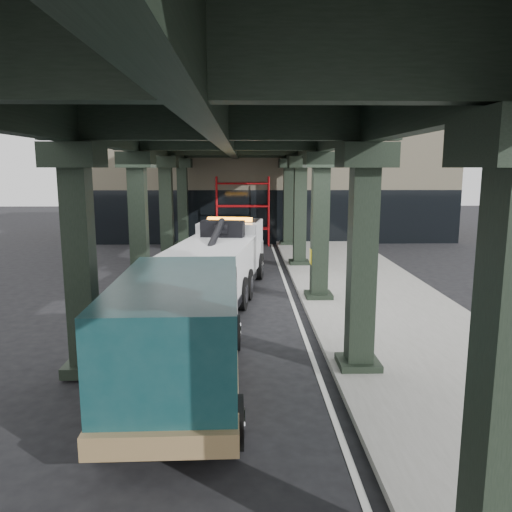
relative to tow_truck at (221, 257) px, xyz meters
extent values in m
plane|color=black|center=(0.76, -3.37, -1.32)|extent=(90.00, 90.00, 0.00)
cube|color=gray|center=(5.26, -1.37, -1.25)|extent=(5.00, 40.00, 0.15)
cube|color=silver|center=(2.46, -1.37, -1.31)|extent=(0.12, 38.00, 0.01)
cube|color=black|center=(3.36, -13.37, 1.18)|extent=(0.55, 0.55, 5.00)
cube|color=black|center=(3.36, -7.37, 1.18)|extent=(0.55, 0.55, 5.00)
cube|color=black|center=(3.36, -7.37, 3.43)|extent=(1.10, 1.10, 0.50)
cube|color=black|center=(3.36, -7.37, -1.14)|extent=(0.90, 0.90, 0.24)
cube|color=black|center=(3.36, -1.37, 1.18)|extent=(0.55, 0.55, 5.00)
cube|color=black|center=(3.36, -1.37, 3.43)|extent=(1.10, 1.10, 0.50)
cube|color=black|center=(3.36, -1.37, -1.14)|extent=(0.90, 0.90, 0.24)
cube|color=black|center=(3.36, 4.63, 1.18)|extent=(0.55, 0.55, 5.00)
cube|color=black|center=(3.36, 4.63, 3.43)|extent=(1.10, 1.10, 0.50)
cube|color=black|center=(3.36, 4.63, -1.14)|extent=(0.90, 0.90, 0.24)
cube|color=black|center=(3.36, 10.63, 1.18)|extent=(0.55, 0.55, 5.00)
cube|color=black|center=(3.36, 10.63, 3.43)|extent=(1.10, 1.10, 0.50)
cube|color=black|center=(3.36, 10.63, -1.14)|extent=(0.90, 0.90, 0.24)
cube|color=black|center=(-2.64, -7.37, 1.18)|extent=(0.55, 0.55, 5.00)
cube|color=black|center=(-2.64, -7.37, 3.43)|extent=(1.10, 1.10, 0.50)
cube|color=black|center=(-2.64, -7.37, -1.14)|extent=(0.90, 0.90, 0.24)
cube|color=black|center=(-2.64, -1.37, 1.18)|extent=(0.55, 0.55, 5.00)
cube|color=black|center=(-2.64, -1.37, 3.43)|extent=(1.10, 1.10, 0.50)
cube|color=black|center=(-2.64, -1.37, -1.14)|extent=(0.90, 0.90, 0.24)
cube|color=black|center=(-2.64, 4.63, 1.18)|extent=(0.55, 0.55, 5.00)
cube|color=black|center=(-2.64, 4.63, 3.43)|extent=(1.10, 1.10, 0.50)
cube|color=black|center=(-2.64, 4.63, -1.14)|extent=(0.90, 0.90, 0.24)
cube|color=black|center=(-2.64, 10.63, 1.18)|extent=(0.55, 0.55, 5.00)
cube|color=black|center=(-2.64, 10.63, 3.43)|extent=(1.10, 1.10, 0.50)
cube|color=black|center=(-2.64, 10.63, -1.14)|extent=(0.90, 0.90, 0.24)
cube|color=black|center=(3.36, -1.37, 4.23)|extent=(0.35, 32.00, 1.10)
cube|color=black|center=(-2.64, -1.37, 4.23)|extent=(0.35, 32.00, 1.10)
cube|color=black|center=(0.36, -1.37, 4.23)|extent=(0.35, 32.00, 1.10)
cube|color=black|center=(0.36, -1.37, 4.93)|extent=(7.40, 32.00, 0.30)
cube|color=#C6B793|center=(2.76, 16.63, 2.68)|extent=(22.00, 10.00, 8.00)
cylinder|color=#B50E12|center=(-0.74, 11.53, 0.68)|extent=(0.08, 0.08, 4.00)
cylinder|color=#B50E12|center=(-0.74, 10.73, 0.68)|extent=(0.08, 0.08, 4.00)
cylinder|color=#B50E12|center=(2.26, 11.53, 0.68)|extent=(0.08, 0.08, 4.00)
cylinder|color=#B50E12|center=(2.26, 10.73, 0.68)|extent=(0.08, 0.08, 4.00)
cylinder|color=#B50E12|center=(0.76, 11.53, -0.32)|extent=(3.00, 0.08, 0.08)
cylinder|color=#B50E12|center=(0.76, 11.53, 0.98)|extent=(3.00, 0.08, 0.08)
cylinder|color=#B50E12|center=(0.76, 11.53, 2.28)|extent=(3.00, 0.08, 0.08)
cube|color=black|center=(-0.08, -0.50, -0.64)|extent=(2.08, 7.40, 0.24)
cube|color=white|center=(0.30, 1.96, 0.19)|extent=(2.63, 2.67, 1.76)
cube|color=white|center=(0.46, 2.98, -0.29)|extent=(2.37, 1.02, 0.88)
cube|color=black|center=(0.34, 2.20, 0.68)|extent=(2.32, 1.58, 0.83)
cube|color=white|center=(-0.25, -1.61, 0.00)|extent=(3.06, 5.19, 1.37)
cube|color=orange|center=(0.27, 1.77, 1.17)|extent=(1.78, 0.54, 0.16)
cube|color=black|center=(0.05, 0.32, 0.98)|extent=(1.63, 0.82, 0.59)
cylinder|color=black|center=(-0.22, -1.42, 0.73)|extent=(0.75, 3.42, 1.31)
cube|color=black|center=(-0.63, -4.08, -0.98)|extent=(0.50, 1.40, 0.18)
cube|color=black|center=(-0.73, -4.75, -1.03)|extent=(1.58, 0.48, 0.18)
cylinder|color=black|center=(-0.72, 2.41, -0.78)|extent=(0.50, 1.11, 1.08)
cylinder|color=silver|center=(-0.72, 2.41, -0.78)|extent=(0.47, 0.64, 0.59)
cylinder|color=black|center=(1.41, 2.09, -0.78)|extent=(0.50, 1.11, 1.08)
cylinder|color=silver|center=(1.41, 2.09, -0.78)|extent=(0.47, 0.64, 0.59)
cylinder|color=black|center=(-1.21, -0.77, -0.78)|extent=(0.50, 1.11, 1.08)
cylinder|color=silver|center=(-1.21, -0.77, -0.78)|extent=(0.47, 0.64, 0.59)
cylinder|color=black|center=(0.92, -1.10, -0.78)|extent=(0.50, 1.11, 1.08)
cylinder|color=silver|center=(0.92, -1.10, -0.78)|extent=(0.47, 0.64, 0.59)
cylinder|color=black|center=(-1.40, -2.03, -0.78)|extent=(0.50, 1.11, 1.08)
cylinder|color=silver|center=(-1.40, -2.03, -0.78)|extent=(0.47, 0.64, 0.59)
cylinder|color=black|center=(0.73, -2.36, -0.78)|extent=(0.50, 1.11, 1.08)
cylinder|color=silver|center=(0.73, -2.36, -0.78)|extent=(0.47, 0.64, 0.59)
cube|color=#123C40|center=(-0.49, -5.88, -0.31)|extent=(2.20, 1.21, 0.95)
cube|color=#123C40|center=(-0.43, -8.80, 0.11)|extent=(2.32, 4.81, 2.07)
cube|color=#997A4E|center=(-0.44, -8.37, -0.74)|extent=(2.39, 5.98, 0.37)
cube|color=black|center=(-0.48, -6.30, 0.53)|extent=(2.08, 0.50, 0.88)
cube|color=black|center=(-0.43, -8.48, 0.64)|extent=(2.33, 3.86, 0.58)
cube|color=silver|center=(-0.50, -5.32, -0.74)|extent=(2.12, 0.17, 0.32)
cylinder|color=black|center=(-1.55, -5.95, -0.88)|extent=(0.31, 0.90, 0.89)
cylinder|color=silver|center=(-1.55, -5.95, -0.88)|extent=(0.35, 0.50, 0.49)
cylinder|color=black|center=(0.57, -5.91, -0.88)|extent=(0.31, 0.90, 0.89)
cylinder|color=silver|center=(0.57, -5.91, -0.88)|extent=(0.35, 0.50, 0.49)
cylinder|color=black|center=(-1.46, -10.41, -0.88)|extent=(0.31, 0.90, 0.89)
cylinder|color=silver|center=(-1.46, -10.41, -0.88)|extent=(0.35, 0.50, 0.49)
cylinder|color=black|center=(0.66, -10.36, -0.88)|extent=(0.31, 0.90, 0.89)
cylinder|color=silver|center=(0.66, -10.36, -0.88)|extent=(0.35, 0.50, 0.49)
camera|label=1|loc=(0.83, -17.82, 3.18)|focal=35.00mm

